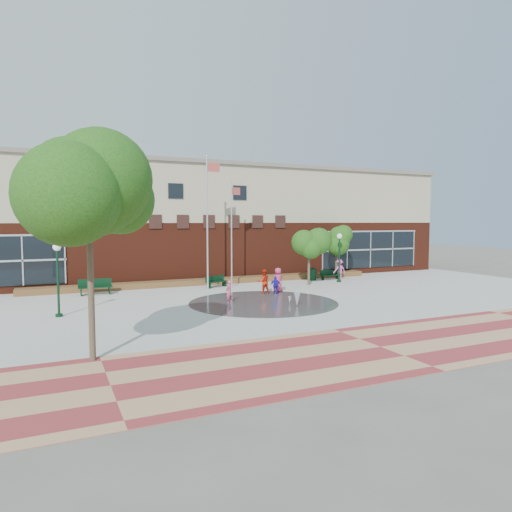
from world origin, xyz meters
name	(u,v)px	position (x,y,z in m)	size (l,w,h in m)	color
ground	(289,313)	(0.00, 0.00, 0.00)	(120.00, 120.00, 0.00)	#666056
plaza_concrete	(256,300)	(0.00, 4.00, 0.00)	(46.00, 18.00, 0.01)	#A8A8A0
paver_band	(380,347)	(0.00, -7.00, 0.00)	(46.00, 6.00, 0.01)	maroon
splash_pad	(263,303)	(0.00, 3.00, 0.00)	(8.40, 8.40, 0.01)	#383A3D
library_building	(190,221)	(0.00, 17.48, 4.64)	(44.40, 10.40, 9.20)	#531E11
flower_bed	(213,284)	(0.00, 11.60, 0.00)	(26.00, 1.20, 0.40)	maroon
flagpole_left	(208,215)	(-1.17, 9.22, 5.02)	(1.05, 0.25, 9.01)	silver
flagpole_right	(232,228)	(0.70, 9.57, 4.13)	(0.86, 0.40, 7.40)	silver
lamp_left	(58,271)	(-10.60, 3.68, 2.22)	(0.38, 0.38, 3.58)	black
lamp_right	(339,252)	(8.98, 8.55, 2.30)	(0.39, 0.39, 3.70)	black
bench_left	(95,290)	(-8.38, 9.86, 0.33)	(2.02, 0.56, 1.01)	black
bench_mid	(216,284)	(-0.37, 9.85, 0.27)	(1.69, 0.97, 0.82)	black
bench_right	(330,277)	(9.14, 9.95, 0.25)	(1.60, 0.62, 0.78)	black
trash_can	(313,274)	(7.74, 10.30, 0.49)	(0.59, 0.59, 0.96)	black
tree_big_left	(88,195)	(-9.74, -4.33, 5.45)	(4.77, 4.77, 7.62)	#403627
tree_mid	(309,242)	(6.11, 8.20, 3.16)	(2.57, 2.57, 4.34)	#403627
tree_small_right	(337,240)	(10.17, 10.61, 3.07)	(2.46, 2.46, 4.21)	#403627
water_jet_a	(297,307)	(1.20, 1.26, 0.00)	(0.39, 0.39, 0.77)	white
water_jet_b	(290,304)	(1.16, 2.02, 0.00)	(0.19, 0.19, 0.42)	white
child_splash	(229,292)	(-1.79, 3.77, 0.64)	(0.47, 0.31, 1.29)	#D44B72
adult_red	(264,282)	(1.39, 5.88, 0.79)	(0.77, 0.60, 1.58)	#B9210B
adult_pink	(278,280)	(2.54, 6.12, 0.80)	(0.78, 0.51, 1.61)	#C0365A
child_blue	(276,285)	(1.99, 5.39, 0.59)	(0.69, 0.29, 1.17)	#1918BB
person_bench	(339,270)	(9.84, 9.72, 0.81)	(1.05, 0.60, 1.63)	#E85AB8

